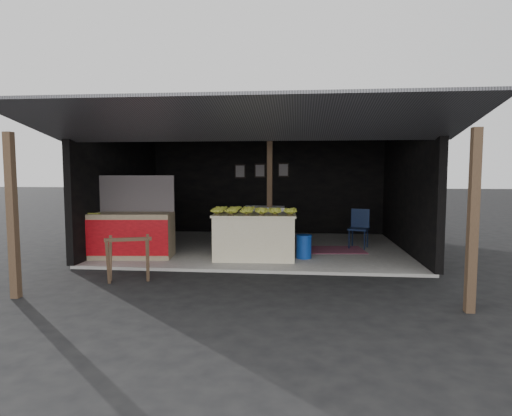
# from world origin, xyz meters

# --- Properties ---
(ground) EXTENTS (80.00, 80.00, 0.00)m
(ground) POSITION_xyz_m (0.00, 0.00, 0.00)
(ground) COLOR black
(ground) RESTS_ON ground
(concrete_slab) EXTENTS (7.00, 5.00, 0.06)m
(concrete_slab) POSITION_xyz_m (0.00, 2.50, 0.03)
(concrete_slab) COLOR gray
(concrete_slab) RESTS_ON ground
(shophouse) EXTENTS (7.40, 7.29, 3.02)m
(shophouse) POSITION_xyz_m (0.00, 2.82, 2.10)
(shophouse) COLOR black
(shophouse) RESTS_ON ground
(banana_table) EXTENTS (1.77, 1.13, 0.96)m
(banana_table) POSITION_xyz_m (0.04, 1.11, 0.54)
(banana_table) COLOR silver
(banana_table) RESTS_ON concrete_slab
(banana_pile) EXTENTS (1.64, 1.02, 0.19)m
(banana_pile) POSITION_xyz_m (0.04, 1.11, 1.12)
(banana_pile) COLOR gold
(banana_pile) RESTS_ON banana_table
(white_crate) EXTENTS (0.95, 0.67, 1.03)m
(white_crate) POSITION_xyz_m (0.17, 2.00, 0.58)
(white_crate) COLOR white
(white_crate) RESTS_ON concrete_slab
(neighbor_stall) EXTENTS (1.77, 0.93, 1.76)m
(neighbor_stall) POSITION_xyz_m (-2.61, 0.97, 0.59)
(neighbor_stall) COLOR #998466
(neighbor_stall) RESTS_ON concrete_slab
(green_signboard) EXTENTS (0.66, 0.11, 0.99)m
(green_signboard) POSITION_xyz_m (-3.49, 0.60, 0.56)
(green_signboard) COLOR black
(green_signboard) RESTS_ON concrete_slab
(sawhorse) EXTENTS (0.87, 0.86, 0.78)m
(sawhorse) POSITION_xyz_m (-1.96, -0.83, 0.49)
(sawhorse) COLOR #4F3827
(sawhorse) RESTS_ON ground
(water_barrel) EXTENTS (0.32, 0.32, 0.47)m
(water_barrel) POSITION_xyz_m (1.08, 1.22, 0.30)
(water_barrel) COLOR #0E389A
(water_barrel) RESTS_ON concrete_slab
(plastic_chair) EXTENTS (0.56, 0.56, 0.94)m
(plastic_chair) POSITION_xyz_m (2.44, 2.65, 0.61)
(plastic_chair) COLOR black
(plastic_chair) RESTS_ON concrete_slab
(magenta_rug) EXTENTS (1.60, 1.15, 0.01)m
(magenta_rug) POSITION_xyz_m (1.75, 2.23, 0.07)
(magenta_rug) COLOR maroon
(magenta_rug) RESTS_ON concrete_slab
(picture_frames) EXTENTS (1.62, 0.04, 0.46)m
(picture_frames) POSITION_xyz_m (-0.17, 4.89, 1.93)
(picture_frames) COLOR black
(picture_frames) RESTS_ON shophouse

